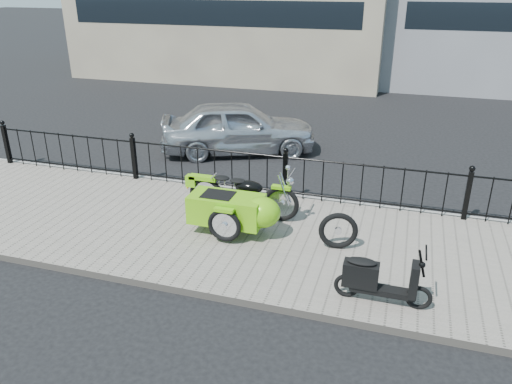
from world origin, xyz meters
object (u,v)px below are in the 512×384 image
(motorcycle_sidecar, at_px, (239,207))
(spare_tire, at_px, (338,231))
(scooter, at_px, (376,280))
(sedan_car, at_px, (238,127))

(motorcycle_sidecar, distance_m, spare_tire, 1.81)
(scooter, relative_size, spare_tire, 2.06)
(scooter, relative_size, sedan_car, 0.33)
(sedan_car, bearing_deg, motorcycle_sidecar, 176.38)
(spare_tire, bearing_deg, motorcycle_sidecar, 176.22)
(motorcycle_sidecar, relative_size, spare_tire, 3.46)
(scooter, bearing_deg, motorcycle_sidecar, 149.90)
(scooter, bearing_deg, sedan_car, 124.48)
(motorcycle_sidecar, xyz_separation_m, spare_tire, (1.80, -0.12, -0.15))
(spare_tire, bearing_deg, sedan_car, 126.08)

